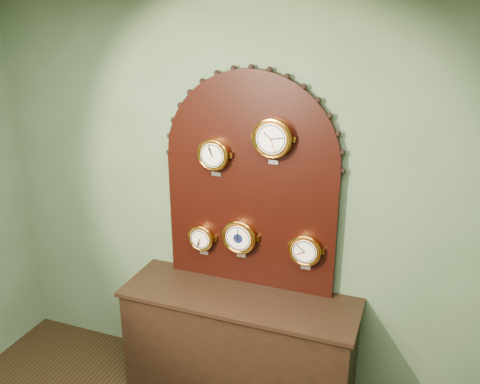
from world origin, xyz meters
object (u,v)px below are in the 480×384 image
at_px(display_board, 251,176).
at_px(roman_clock, 214,154).
at_px(arabic_clock, 272,138).
at_px(tide_clock, 306,250).
at_px(shop_counter, 239,348).
at_px(hygrometer, 202,238).
at_px(barometer, 240,237).

bearing_deg(display_board, roman_clock, -164.18).
bearing_deg(arabic_clock, display_board, 158.08).
bearing_deg(display_board, tide_clock, -9.16).
relative_size(shop_counter, tide_clock, 5.91).
bearing_deg(hygrometer, display_board, 10.90).
xyz_separation_m(shop_counter, display_board, (0.00, 0.22, 1.23)).
distance_m(hygrometer, barometer, 0.29).
bearing_deg(shop_counter, tide_clock, 20.44).
bearing_deg(display_board, shop_counter, -90.00).
distance_m(display_board, barometer, 0.43).
height_order(display_board, hygrometer, display_board).
xyz_separation_m(arabic_clock, barometer, (-0.22, 0.00, -0.72)).
relative_size(roman_clock, tide_clock, 1.00).
height_order(arabic_clock, hygrometer, arabic_clock).
bearing_deg(roman_clock, display_board, 15.82).
bearing_deg(roman_clock, arabic_clock, -0.15).
xyz_separation_m(display_board, hygrometer, (-0.34, -0.07, -0.48)).
bearing_deg(tide_clock, hygrometer, 179.94).
height_order(roman_clock, tide_clock, roman_clock).
relative_size(shop_counter, barometer, 5.40).
distance_m(display_board, arabic_clock, 0.34).
relative_size(display_board, hygrometer, 6.27).
distance_m(roman_clock, barometer, 0.60).
distance_m(roman_clock, arabic_clock, 0.43).
relative_size(shop_counter, display_board, 1.05).
bearing_deg(display_board, arabic_clock, -21.92).
relative_size(roman_clock, arabic_clock, 0.87).
bearing_deg(roman_clock, tide_clock, 0.00).
height_order(shop_counter, display_board, display_board).
xyz_separation_m(barometer, tide_clock, (0.46, 0.00, -0.02)).
bearing_deg(arabic_clock, shop_counter, -137.70).
xyz_separation_m(hygrometer, tide_clock, (0.75, -0.00, 0.04)).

